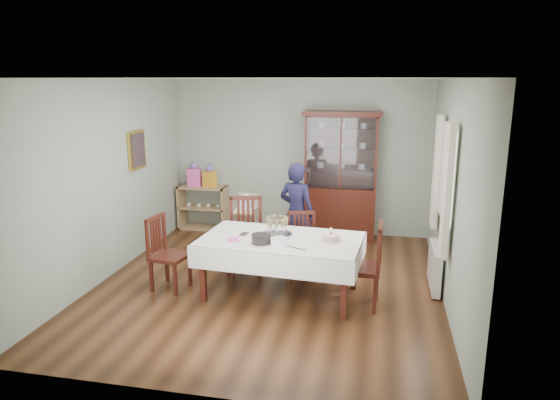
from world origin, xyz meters
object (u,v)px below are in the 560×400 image
(china_cabinet, at_px, (341,174))
(sideboard, at_px, (203,207))
(chair_far_left, at_px, (246,251))
(champagne_tray, at_px, (277,229))
(chair_end_right, at_px, (362,281))
(woman, at_px, (297,213))
(chair_end_left, at_px, (169,267))
(dining_table, at_px, (281,267))
(chair_far_right, at_px, (302,259))
(gift_bag_orange, at_px, (210,177))
(birthday_cake, at_px, (331,238))
(gift_bag_pink, at_px, (194,175))
(high_chair, at_px, (247,229))

(china_cabinet, relative_size, sideboard, 2.42)
(chair_far_left, bearing_deg, champagne_tray, -56.66)
(chair_end_right, distance_m, woman, 1.76)
(woman, bearing_deg, chair_far_left, 61.14)
(chair_end_left, bearing_deg, woman, -38.06)
(chair_end_right, distance_m, champagne_tray, 1.23)
(dining_table, bearing_deg, sideboard, 127.41)
(china_cabinet, height_order, chair_far_right, china_cabinet)
(dining_table, relative_size, chair_far_right, 2.29)
(dining_table, distance_m, gift_bag_orange, 3.21)
(chair_far_left, xyz_separation_m, champagne_tray, (0.57, -0.54, 0.52))
(woman, bearing_deg, birthday_cake, 134.58)
(chair_end_right, bearing_deg, sideboard, -129.61)
(chair_far_right, xyz_separation_m, birthday_cake, (0.45, -0.64, 0.54))
(dining_table, bearing_deg, birthday_cake, -0.65)
(chair_far_right, bearing_deg, chair_far_left, 163.22)
(chair_far_left, xyz_separation_m, gift_bag_orange, (-1.19, 1.90, 0.66))
(chair_end_left, bearing_deg, dining_table, -77.47)
(china_cabinet, distance_m, chair_end_right, 2.83)
(china_cabinet, bearing_deg, chair_end_right, -79.42)
(chair_far_left, relative_size, birthday_cake, 4.11)
(sideboard, bearing_deg, chair_end_right, -41.85)
(chair_far_right, relative_size, gift_bag_pink, 2.07)
(chair_end_left, height_order, high_chair, chair_end_left)
(gift_bag_pink, xyz_separation_m, gift_bag_orange, (0.29, 0.00, -0.02))
(chair_end_left, bearing_deg, high_chair, -12.15)
(dining_table, xyz_separation_m, chair_far_left, (-0.64, 0.67, -0.07))
(chair_far_right, distance_m, woman, 0.82)
(chair_end_left, xyz_separation_m, high_chair, (0.62, 1.57, 0.09))
(high_chair, relative_size, gift_bag_pink, 2.20)
(chair_far_right, xyz_separation_m, woman, (-0.19, 0.63, 0.49))
(champagne_tray, xyz_separation_m, gift_bag_pink, (-2.05, 2.44, 0.16))
(chair_end_right, distance_m, high_chair, 2.46)
(chair_far_left, relative_size, chair_end_left, 1.10)
(china_cabinet, relative_size, champagne_tray, 5.61)
(china_cabinet, bearing_deg, champagne_tray, -103.72)
(china_cabinet, bearing_deg, sideboard, 179.51)
(woman, relative_size, gift_bag_pink, 3.45)
(sideboard, xyz_separation_m, gift_bag_pink, (-0.14, -0.02, 0.59))
(china_cabinet, height_order, woman, china_cabinet)
(dining_table, height_order, high_chair, high_chair)
(chair_end_left, xyz_separation_m, chair_end_right, (2.49, -0.02, 0.02))
(sideboard, distance_m, chair_far_left, 2.34)
(china_cabinet, xyz_separation_m, birthday_cake, (0.10, -2.57, -0.32))
(chair_end_left, bearing_deg, sideboard, 20.04)
(champagne_tray, height_order, gift_bag_orange, gift_bag_orange)
(chair_far_right, xyz_separation_m, high_chair, (-1.02, 0.86, 0.11))
(chair_far_right, height_order, woman, woman)
(birthday_cake, bearing_deg, champagne_tray, 169.46)
(dining_table, bearing_deg, chair_far_right, 74.99)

